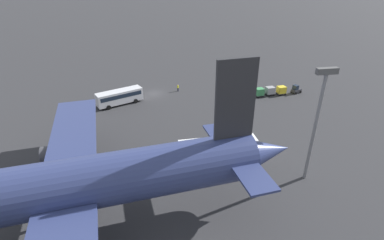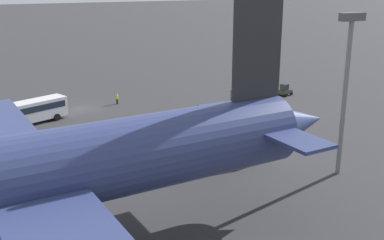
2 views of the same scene
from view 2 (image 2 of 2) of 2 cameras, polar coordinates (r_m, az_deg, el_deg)
ground_plane at (r=78.05m, az=-12.97°, el=1.35°), size 600.00×600.00×0.00m
airplane at (r=33.81m, az=-21.44°, el=-6.85°), size 56.84×48.94×19.61m
shuttle_bus_near at (r=71.57m, az=-18.53°, el=1.11°), size 10.49×6.62×3.25m
shuttle_bus_far at (r=52.93m, az=2.33°, el=-3.46°), size 12.64×3.10×3.21m
baggage_tug at (r=85.60m, az=10.98°, el=3.48°), size 2.73×2.37×2.10m
worker_person at (r=79.47m, az=-8.87°, el=2.51°), size 0.38×0.38×1.74m
cargo_cart_yellow at (r=83.15m, az=8.83°, el=3.38°), size 2.21×1.94×2.06m
cargo_cart_grey at (r=81.80m, az=7.08°, el=3.22°), size 2.21×1.94×2.06m
cargo_cart_green at (r=80.06m, az=5.46°, el=2.98°), size 2.21×1.94×2.06m
light_pole at (r=50.94m, az=17.85°, el=4.79°), size 2.80×0.70×16.77m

